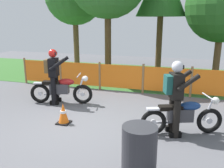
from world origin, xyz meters
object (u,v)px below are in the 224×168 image
object	(u,v)px
rider_trailing	(175,94)
traffic_cone	(63,113)
motorcycle_lead	(61,89)
rider_lead	(54,73)
spare_drum	(139,151)
motorcycle_trailing	(183,116)

from	to	relation	value
rider_trailing	traffic_cone	size ratio (longest dim) A/B	3.19
motorcycle_lead	rider_lead	world-z (taller)	rider_lead
traffic_cone	motorcycle_lead	bearing A→B (deg)	119.72
rider_lead	rider_trailing	size ratio (longest dim) A/B	1.00
motorcycle_lead	traffic_cone	size ratio (longest dim) A/B	3.63
rider_lead	spare_drum	world-z (taller)	rider_lead
motorcycle_trailing	traffic_cone	world-z (taller)	motorcycle_trailing
motorcycle_lead	traffic_cone	world-z (taller)	motorcycle_lead
rider_lead	traffic_cone	distance (m)	1.77
rider_trailing	traffic_cone	xyz separation A→B (m)	(-2.67, -0.19, -0.69)
motorcycle_lead	rider_trailing	size ratio (longest dim) A/B	1.14
rider_lead	traffic_cone	bearing A→B (deg)	-66.63
rider_trailing	motorcycle_trailing	bearing A→B (deg)	0.51
rider_trailing	motorcycle_lead	bearing A→B (deg)	140.22
spare_drum	motorcycle_trailing	bearing A→B (deg)	69.93
rider_trailing	rider_lead	bearing A→B (deg)	141.95
motorcycle_trailing	rider_trailing	xyz separation A→B (m)	(-0.19, -0.08, 0.52)
rider_lead	motorcycle_trailing	bearing A→B (deg)	-28.70
traffic_cone	rider_trailing	bearing A→B (deg)	4.04
motorcycle_trailing	rider_trailing	bearing A→B (deg)	-179.49
motorcycle_trailing	traffic_cone	size ratio (longest dim) A/B	3.40
motorcycle_trailing	motorcycle_lead	bearing A→B (deg)	142.23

